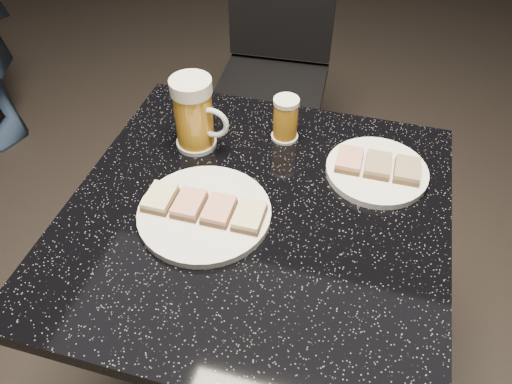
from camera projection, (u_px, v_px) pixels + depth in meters
plate_large at (205, 213)px, 0.91m from camera, size 0.24×0.24×0.01m
plate_small at (377, 171)px, 0.99m from camera, size 0.20×0.20×0.01m
table at (256, 286)px, 1.09m from camera, size 0.70×0.70×0.75m
beer_mug at (194, 114)px, 1.00m from camera, size 0.12×0.09×0.16m
beer_tumbler at (286, 119)px, 1.04m from camera, size 0.06×0.06×0.10m
chair at (274, 69)px, 1.76m from camera, size 0.39×0.39×0.85m
canapes_on_plate_large at (204, 207)px, 0.90m from camera, size 0.22×0.07×0.02m
canapes_on_plate_small at (378, 165)px, 0.98m from camera, size 0.16×0.07×0.02m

